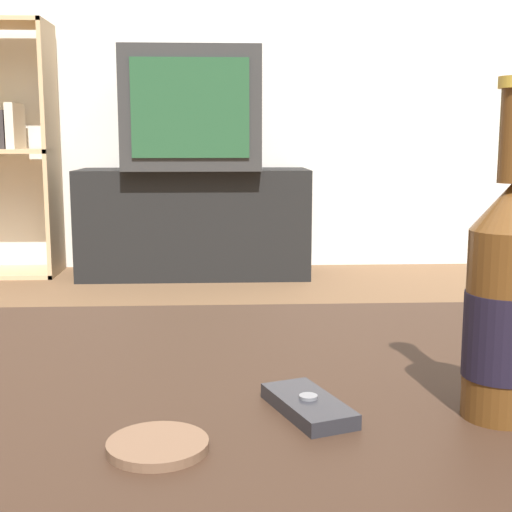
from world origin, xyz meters
TOP-DOWN VIEW (x-y plane):
  - back_wall at (0.00, 3.02)m, footprint 8.00×0.05m
  - coffee_table at (0.00, 0.00)m, footprint 1.09×0.77m
  - tv_stand at (-0.10, 2.75)m, footprint 1.09×0.40m
  - television at (-0.10, 2.75)m, footprint 0.62×0.56m
  - beer_bottle at (0.28, -0.07)m, footprint 0.07×0.07m
  - cell_phone at (0.11, -0.05)m, footprint 0.08×0.12m
  - coaster at (-0.02, -0.12)m, footprint 0.08×0.08m

SIDE VIEW (x-z plane):
  - tv_stand at x=-0.10m, z-range 0.00..0.51m
  - coffee_table at x=0.00m, z-range 0.15..0.55m
  - coaster at x=-0.02m, z-range 0.41..0.41m
  - cell_phone at x=0.11m, z-range 0.41..0.42m
  - beer_bottle at x=0.28m, z-range 0.36..0.66m
  - television at x=-0.10m, z-range 0.51..1.06m
  - back_wall at x=0.00m, z-range 0.00..2.60m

